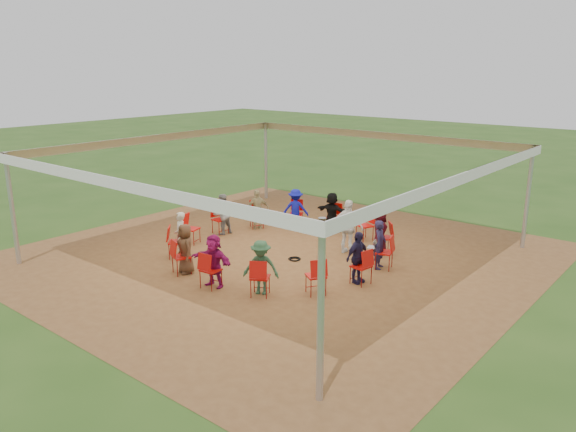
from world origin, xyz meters
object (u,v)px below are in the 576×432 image
Objects in this scene: chair_0 at (384,252)px; chair_5 at (257,214)px; chair_2 at (365,226)px; person_seated_0 at (380,245)px; chair_4 at (296,214)px; chair_9 at (181,257)px; chair_10 at (211,270)px; person_seated_8 at (214,261)px; cable_coil at (295,259)px; person_seated_2 at (332,212)px; chair_12 at (316,276)px; person_seated_6 at (180,235)px; person_seated_10 at (358,257)px; person_seated_7 at (186,249)px; person_seated_3 at (296,209)px; person_seated_5 at (222,214)px; chair_3 at (334,218)px; person_seated_4 at (258,209)px; chair_11 at (260,277)px; person_seated_9 at (261,267)px; chair_8 at (176,242)px; chair_6 at (220,220)px; laptop at (374,245)px; standing_person at (348,227)px; chair_13 at (361,267)px; chair_1 at (384,238)px; person_seated_1 at (380,231)px; chair_7 at (191,229)px.

chair_5 is at bearing 64.29° from chair_0.
chair_2 is 2.47m from person_seated_0.
chair_4 is 1.00× the size of chair_9.
chair_10 is 0.70× the size of person_seated_8.
chair_2 reaches higher than cable_coil.
person_seated_2 is (-1.27, 0.06, 0.20)m from chair_2.
chair_12 is at bearing -39.61° from cable_coil.
person_seated_6 is 1.00× the size of person_seated_10.
person_seated_7 reaches higher than chair_9.
person_seated_3 and person_seated_5 have the same top height.
chair_4 is at bearing 103.13° from person_seated_8.
person_seated_4 reaches higher than chair_3.
chair_11 is 2.37× the size of cable_coil.
person_seated_10 is at bearing 25.71° from person_seated_9.
person_seated_6 reaches higher than chair_5.
chair_8 is 1.00× the size of chair_11.
chair_5 is (-0.94, -0.88, 0.00)m from chair_4.
chair_8 is at bearing 142.95° from person_seated_9.
laptop is at bearing 102.17° from chair_6.
chair_0 is at bearing 154.54° from standing_person.
person_seated_6 is at bearing 151.77° from chair_10.
chair_4 is 5.22m from chair_13.
chair_9 is 1.29m from chair_10.
chair_2 is at bearing 156.80° from person_seated_3.
chair_1 is at bearing 38.57° from chair_12.
person_seated_2 and person_seated_9 have the same top height.
chair_6 is 0.70× the size of person_seated_8.
chair_10 is at bearing 90.00° from person_seated_2.
chair_11 is (2.51, 0.21, 0.00)m from chair_9.
chair_6 is 5.54m from person_seated_0.
chair_1 and chair_2 have the same top height.
chair_9 is 2.47m from person_seated_9.
person_seated_1 is at bearing 128.57° from person_seated_4.
chair_6 is 4.44m from person_seated_8.
chair_2 is 5.22m from chair_7.
chair_6 is 1.00× the size of chair_12.
chair_2 is 1.00× the size of chair_4.
person_seated_10 is (0.73, -2.30, 0.00)m from person_seated_1.
person_seated_3 reaches higher than chair_11.
person_seated_7 is (1.41, -4.21, 0.20)m from chair_5.
cable_coil is (3.40, -0.47, -0.43)m from chair_6.
chair_10 is (2.35, -0.90, 0.00)m from chair_8.
chair_5 is 5.54m from person_seated_9.
chair_4 is at bearing 25.71° from chair_2.
person_seated_9 is at bearing 102.58° from chair_3.
person_seated_2 is 1.00× the size of person_seated_3.
chair_8 is at bearing 90.00° from person_seated_1.
person_seated_8 and person_seated_9 have the same top height.
chair_11 is at bearing 102.86° from chair_3.
chair_10 is 5.12m from person_seated_1.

